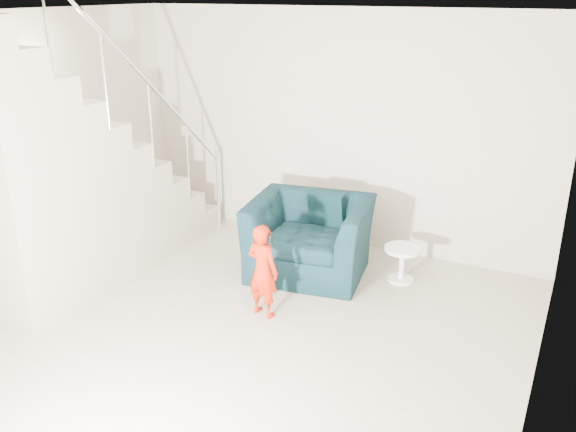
# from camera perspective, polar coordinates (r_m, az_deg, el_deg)

# --- Properties ---
(floor) EXTENTS (5.50, 5.50, 0.00)m
(floor) POSITION_cam_1_polar(r_m,az_deg,el_deg) (5.32, -7.48, -12.47)
(floor) COLOR gray
(floor) RESTS_ON ground
(ceiling) EXTENTS (5.50, 5.50, 0.00)m
(ceiling) POSITION_cam_1_polar(r_m,az_deg,el_deg) (4.47, -9.15, 17.94)
(ceiling) COLOR silver
(ceiling) RESTS_ON back_wall
(back_wall) EXTENTS (5.00, 0.00, 5.00)m
(back_wall) POSITION_cam_1_polar(r_m,az_deg,el_deg) (7.06, 4.65, 7.98)
(back_wall) COLOR #BBB198
(back_wall) RESTS_ON floor
(right_wall) EXTENTS (0.00, 5.50, 5.50)m
(right_wall) POSITION_cam_1_polar(r_m,az_deg,el_deg) (3.95, 23.24, -4.15)
(right_wall) COLOR #BBB198
(right_wall) RESTS_ON floor
(armchair) EXTENTS (1.39, 1.26, 0.80)m
(armchair) POSITION_cam_1_polar(r_m,az_deg,el_deg) (6.48, 2.03, -1.98)
(armchair) COLOR black
(armchair) RESTS_ON floor
(toddler) EXTENTS (0.36, 0.27, 0.90)m
(toddler) POSITION_cam_1_polar(r_m,az_deg,el_deg) (5.62, -2.39, -5.13)
(toddler) COLOR #AF2705
(toddler) RESTS_ON floor
(side_table) EXTENTS (0.38, 0.38, 0.38)m
(side_table) POSITION_cam_1_polar(r_m,az_deg,el_deg) (6.44, 10.63, -3.91)
(side_table) COLOR white
(side_table) RESTS_ON floor
(staircase) EXTENTS (1.02, 3.03, 3.62)m
(staircase) POSITION_cam_1_polar(r_m,az_deg,el_deg) (6.51, -19.85, 2.02)
(staircase) COLOR #ADA089
(staircase) RESTS_ON floor
(cushion) EXTENTS (0.40, 0.19, 0.39)m
(cushion) POSITION_cam_1_polar(r_m,az_deg,el_deg) (6.61, 3.66, 0.67)
(cushion) COLOR black
(cushion) RESTS_ON armchair
(throw) EXTENTS (0.05, 0.46, 0.51)m
(throw) POSITION_cam_1_polar(r_m,az_deg,el_deg) (6.66, -1.93, -0.37)
(throw) COLOR black
(throw) RESTS_ON armchair
(phone) EXTENTS (0.04, 0.05, 0.10)m
(phone) POSITION_cam_1_polar(r_m,az_deg,el_deg) (5.44, -1.63, -2.17)
(phone) COLOR black
(phone) RESTS_ON toddler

